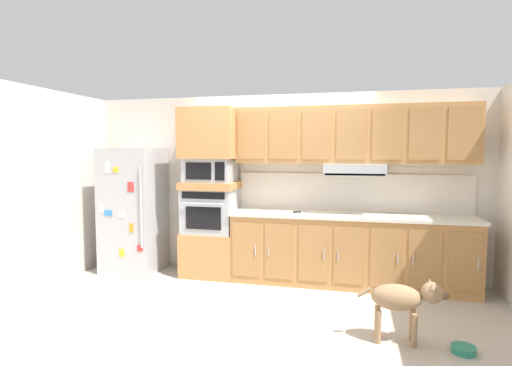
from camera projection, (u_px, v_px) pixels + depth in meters
The scene contains 16 objects.
ground_plane at pixel (263, 298), 4.73m from camera, with size 9.60×9.60×0.00m, color #B2A899.
back_kitchen_wall at pixel (281, 185), 5.70m from camera, with size 6.20×0.12×2.50m, color beige.
side_panel_left at pixel (55, 187), 5.29m from camera, with size 0.12×7.10×2.50m, color beige.
refrigerator at pixel (134, 210), 5.80m from camera, with size 0.76×0.73×1.76m.
oven_base_cabinet at pixel (211, 253), 5.64m from camera, with size 0.74×0.62×0.60m, color #B77F47.
built_in_oven at pixel (211, 210), 5.59m from camera, with size 0.70×0.62×0.60m.
appliance_mid_shelf at pixel (211, 185), 5.57m from camera, with size 0.74×0.62×0.10m, color #B77F47.
microwave at pixel (210, 170), 5.55m from camera, with size 0.64×0.54×0.32m.
appliance_upper_cabinet at pixel (210, 134), 5.51m from camera, with size 0.74×0.62×0.68m, color #B77F47.
lower_cabinet_run at pixel (349, 251), 5.19m from camera, with size 3.02×0.63×0.88m.
countertop_slab at pixel (350, 216), 5.16m from camera, with size 3.06×0.64×0.04m, color silver.
backsplash_panel at pixel (350, 192), 5.41m from camera, with size 3.06×0.02×0.50m, color silver.
upper_cabinet_with_hood at pixel (352, 137), 5.19m from camera, with size 3.02×0.48×0.88m.
screwdriver at pixel (297, 212), 5.24m from camera, with size 0.16×0.17×0.03m.
dog at pixel (404, 299), 3.60m from camera, with size 0.79×0.24×0.59m.
dog_food_bowl at pixel (464, 349), 3.45m from camera, with size 0.20×0.20×0.06m.
Camera 1 is at (1.00, -4.50, 1.72)m, focal length 28.35 mm.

